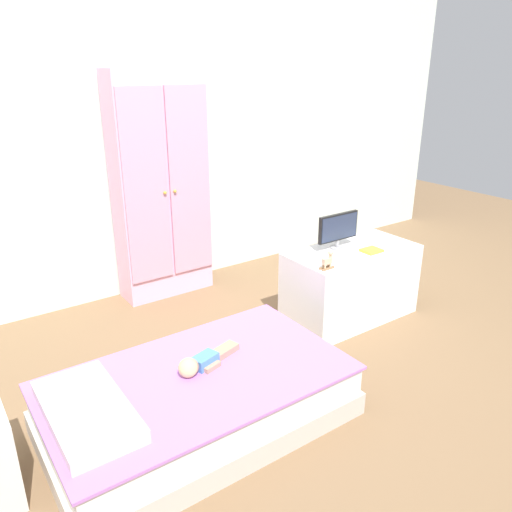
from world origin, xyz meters
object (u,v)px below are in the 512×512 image
bed (199,400)px  tv_monitor (338,228)px  tv_stand (350,284)px  doll (199,363)px  rocking_horse_toy (328,260)px  wardrobe (161,188)px  book_yellow (371,250)px

bed → tv_monitor: (1.37, 0.47, 0.52)m
tv_stand → doll: bearing=-166.0°
bed → doll: 0.19m
bed → doll: doll is taller
doll → rocking_horse_toy: 1.08m
tv_monitor → rocking_horse_toy: bearing=-142.6°
bed → tv_monitor: tv_monitor is taller
bed → wardrobe: wardrobe is taller
bed → doll: bearing=52.6°
bed → tv_monitor: bearing=18.9°
wardrobe → tv_stand: (0.87, -1.15, -0.59)m
doll → book_yellow: (1.49, 0.25, 0.20)m
tv_monitor → rocking_horse_toy: size_ratio=2.90×
tv_stand → rocking_horse_toy: bearing=-157.9°
bed → book_yellow: 1.59m
tv_monitor → doll: bearing=-162.2°
bed → wardrobe: size_ratio=0.88×
wardrobe → tv_stand: size_ratio=1.81×
bed → tv_monitor: 1.54m
tv_monitor → rocking_horse_toy: 0.40m
rocking_horse_toy → tv_stand: bearing=22.1°
bed → wardrobe: 1.79m
doll → book_yellow: size_ratio=2.96×
rocking_horse_toy → book_yellow: rocking_horse_toy is taller
doll → tv_monitor: 1.45m
doll → wardrobe: bearing=70.2°
tv_monitor → book_yellow: 0.27m
bed → doll: (0.03, 0.04, 0.18)m
doll → bed: bearing=-127.4°
tv_stand → book_yellow: book_yellow is taller
wardrobe → book_yellow: (0.94, -1.26, -0.32)m
rocking_horse_toy → book_yellow: bearing=6.3°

